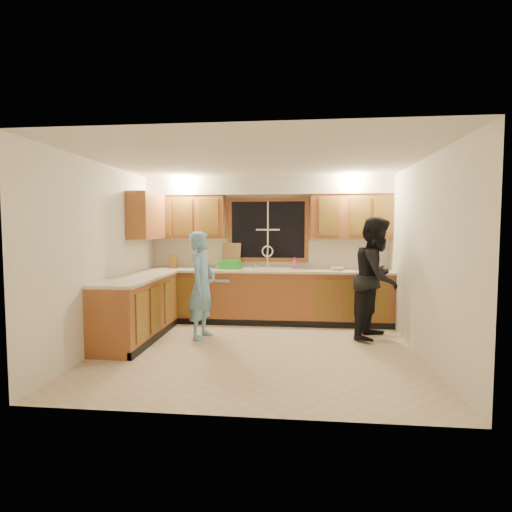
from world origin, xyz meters
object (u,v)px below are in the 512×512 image
Objects in this scene: stove at (120,317)px; bowl at (337,269)px; man at (202,285)px; dish_crate at (230,264)px; dishwasher at (218,298)px; soap_bottle at (295,263)px; knife_block at (173,262)px; woman at (377,278)px; sink at (267,273)px.

bowl is at bearing 30.75° from stove.
bowl is (2.06, 1.04, 0.16)m from man.
man is 4.72× the size of dish_crate.
soap_bottle reaches higher than dishwasher.
dishwasher is 3.62× the size of knife_block.
dish_crate is 1.64× the size of soap_bottle.
man reaches higher than dish_crate.
woman reaches higher than soap_bottle.
woman is 2.48m from dish_crate.
man is 6.98× the size of knife_block.
man reaches higher than soap_bottle.
man reaches higher than knife_block.
soap_bottle is 0.88× the size of bowl.
bowl is (2.85, -0.08, -0.08)m from knife_block.
bowl is at bearing -0.88° from dishwasher.
knife_block is at bearing 85.73° from stove.
stove is 2.23m from dish_crate.
woman is 3.46m from knife_block.
dishwasher is 0.52× the size of man.
man is 1.14m from dish_crate.
man is at bearing -91.16° from dishwasher.
bowl is (2.04, -0.03, 0.54)m from dishwasher.
man is at bearing -153.14° from bowl.
dishwasher is 0.91× the size of stove.
knife_block is 2.85m from bowl.
knife_block is 1.02m from dish_crate.
man is 2.58m from woman.
sink is 2.57× the size of dish_crate.
dishwasher is 4.01× the size of soap_bottle.
bowl is at bearing -2.21° from sink.
knife_block reaches higher than stove.
stove is 0.50× the size of woman.
woman reaches higher than man.
knife_block is at bearing 43.66° from man.
stove is at bearing 136.93° from man.
man is 1.39m from knife_block.
sink is 1.05× the size of dishwasher.
stove reaches higher than dishwasher.
stove is 3.86× the size of bowl.
knife_block is 0.68× the size of dish_crate.
dishwasher is 2.11m from bowl.
sink is 4.21× the size of soap_bottle.
sink reaches higher than dish_crate.
sink is 3.69× the size of bowl.
dish_crate is at bearing -173.89° from soap_bottle.
stove is 0.57× the size of man.
sink reaches higher than knife_block.
knife_block is 2.14m from soap_bottle.
bowl is (1.83, -0.05, -0.05)m from dish_crate.
soap_bottle is (1.12, 0.12, 0.02)m from dish_crate.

